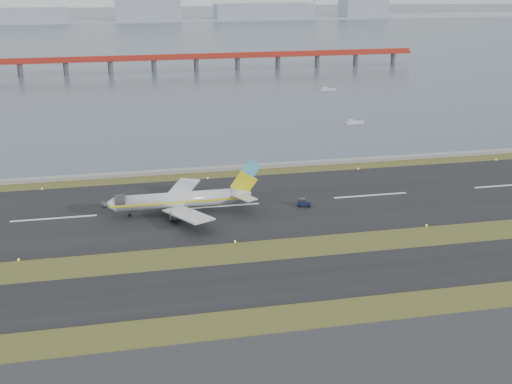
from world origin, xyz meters
The scene contains 11 objects.
ground centered at (0.00, 0.00, 0.00)m, with size 1000.00×1000.00×0.00m, color #404A1A.
taxiway_strip centered at (0.00, -12.00, 0.05)m, with size 1000.00×18.00×0.10m, color black.
runway_strip centered at (0.00, 30.00, 0.05)m, with size 1000.00×45.00×0.10m, color black.
seawall centered at (0.00, 60.00, 0.50)m, with size 1000.00×2.50×1.00m, color gray.
bay_water centered at (0.00, 460.00, 0.00)m, with size 1400.00×800.00×1.30m, color #414E5E.
red_pier centered at (20.00, 250.00, 7.28)m, with size 260.00×5.00×10.20m.
far_shoreline centered at (13.62, 620.00, 6.07)m, with size 1400.00×80.00×60.50m.
airliner centered at (-9.68, 27.60, 3.46)m, with size 38.52×32.89×12.80m.
pushback_tug centered at (20.71, 25.94, 1.01)m, with size 3.63×2.70×2.08m.
workboat_near centered at (63.65, 107.71, 0.53)m, with size 6.98×2.41×1.68m.
workboat_far centered at (74.66, 175.23, 0.54)m, with size 7.13×2.68×1.70m.
Camera 1 is at (-21.52, -118.78, 57.11)m, focal length 45.00 mm.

